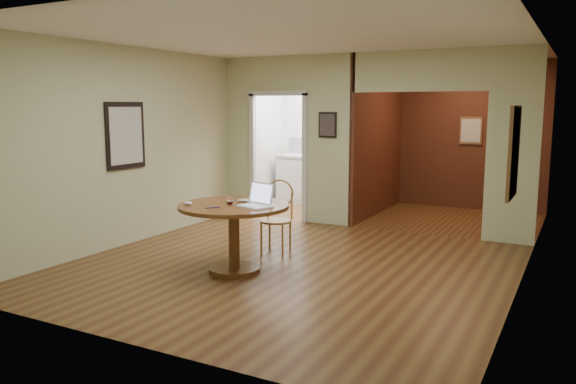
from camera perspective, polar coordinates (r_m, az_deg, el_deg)
The scene contains 11 objects.
floor at distance 6.71m, azimuth -0.07°, elevation -7.68°, with size 5.00×5.00×0.00m, color #4A2815.
room_shell at distance 9.47m, azimuth 6.28°, elevation 5.00°, with size 5.20×7.50×5.00m.
dining_table at distance 6.44m, azimuth -5.52°, elevation -3.06°, with size 1.26×1.26×0.79m.
chair at distance 7.25m, azimuth -1.07°, elevation -2.11°, with size 0.46×0.46×0.96m.
open_laptop at distance 6.26m, azimuth -3.12°, elevation -0.85°, with size 0.42×0.41×0.26m.
closed_laptop at distance 6.50m, azimuth -3.59°, elevation -0.97°, with size 0.36×0.23×0.03m, color silver.
mouse at distance 6.41m, azimuth -10.12°, elevation -1.13°, with size 0.11×0.06×0.05m, color white.
wine_glass at distance 6.39m, azimuth -5.93°, elevation -0.84°, with size 0.09×0.09×0.10m, color white, non-canonical shape.
pen at distance 6.20m, azimuth -7.67°, elevation -1.59°, with size 0.01×0.01×0.16m, color navy.
kitchen_cabinet at distance 10.90m, azimuth 4.05°, elevation 1.21°, with size 2.06×0.60×0.94m.
grocery_bag at distance 10.60m, azimuth 7.06°, elevation 4.42°, with size 0.34×0.29×0.34m, color #BDAF8A.
Camera 1 is at (3.02, -5.68, 1.90)m, focal length 35.00 mm.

